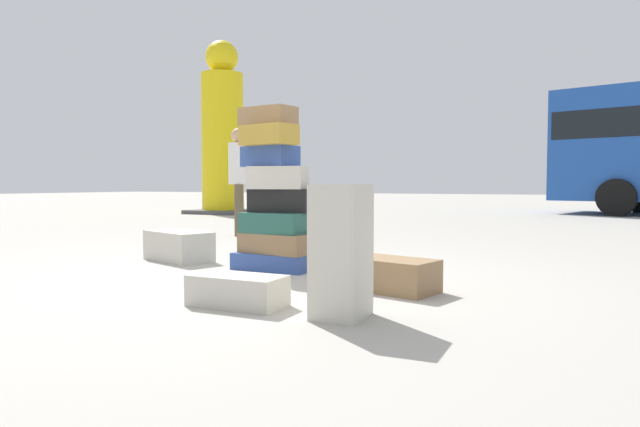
{
  "coord_description": "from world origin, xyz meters",
  "views": [
    {
      "loc": [
        2.51,
        -3.89,
        0.77
      ],
      "look_at": [
        -0.05,
        1.36,
        0.46
      ],
      "focal_mm": 31.48,
      "sensor_mm": 36.0,
      "label": 1
    }
  ],
  "objects": [
    {
      "name": "suitcase_tower",
      "position": [
        -0.07,
        0.48,
        0.63
      ],
      "size": [
        0.82,
        0.54,
        1.48
      ],
      "color": "#334F99",
      "rests_on": "ground"
    },
    {
      "name": "suitcase_cream_foreground_far",
      "position": [
        -1.22,
        0.52,
        0.15
      ],
      "size": [
        0.84,
        0.61,
        0.3
      ],
      "primitive_type": "cube",
      "rotation": [
        0.0,
        0.0,
        -0.34
      ],
      "color": "beige",
      "rests_on": "ground"
    },
    {
      "name": "suitcase_maroon_right_side",
      "position": [
        -0.52,
        1.79,
        0.31
      ],
      "size": [
        0.25,
        0.37,
        0.63
      ],
      "primitive_type": "cube",
      "rotation": [
        0.0,
        0.0,
        -0.1
      ],
      "color": "maroon",
      "rests_on": "ground"
    },
    {
      "name": "suitcase_cream_upright_blue",
      "position": [
        0.51,
        -0.97,
        0.1
      ],
      "size": [
        0.61,
        0.3,
        0.2
      ],
      "primitive_type": "cube",
      "rotation": [
        0.0,
        0.0,
        0.01
      ],
      "color": "beige",
      "rests_on": "ground"
    },
    {
      "name": "yellow_dummy_statue",
      "position": [
        -6.24,
        8.22,
        2.0
      ],
      "size": [
        1.53,
        1.53,
        4.49
      ],
      "color": "yellow",
      "rests_on": "ground"
    },
    {
      "name": "ground_plane",
      "position": [
        0.0,
        0.0,
        0.0
      ],
      "size": [
        80.0,
        80.0,
        0.0
      ],
      "primitive_type": "plane",
      "color": "#ADA89E"
    },
    {
      "name": "person_bearded_onlooker",
      "position": [
        -2.24,
        3.08,
        0.95
      ],
      "size": [
        0.3,
        0.31,
        1.6
      ],
      "rotation": [
        0.0,
        0.0,
        -1.04
      ],
      "color": "brown",
      "rests_on": "ground"
    },
    {
      "name": "suitcase_cream_behind_tower",
      "position": [
        1.22,
        -0.96,
        0.38
      ],
      "size": [
        0.28,
        0.34,
        0.77
      ],
      "primitive_type": "cube",
      "rotation": [
        0.0,
        0.0,
        0.02
      ],
      "color": "beige",
      "rests_on": "ground"
    },
    {
      "name": "suitcase_brown_white_trunk",
      "position": [
        1.17,
        -0.06,
        0.12
      ],
      "size": [
        0.81,
        0.53,
        0.24
      ],
      "primitive_type": "cube",
      "rotation": [
        0.0,
        0.0,
        -0.24
      ],
      "color": "olive",
      "rests_on": "ground"
    }
  ]
}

